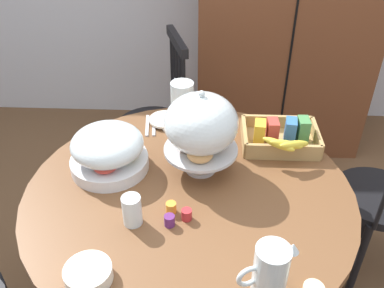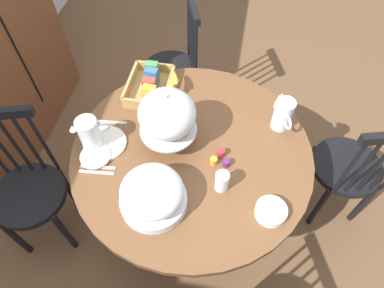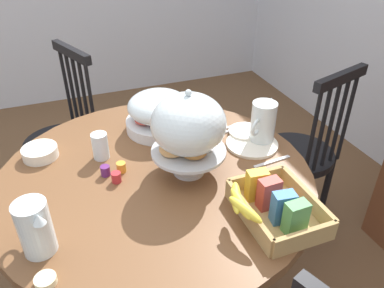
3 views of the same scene
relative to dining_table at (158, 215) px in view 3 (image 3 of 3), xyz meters
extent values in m
cylinder|color=brown|center=(0.00, 0.00, 0.19)|extent=(1.21, 1.21, 0.04)
cylinder|color=brown|center=(0.00, 0.00, -0.14)|extent=(0.14, 0.14, 0.63)
cylinder|color=black|center=(-0.27, 0.86, -0.08)|extent=(0.40, 0.40, 0.04)
cylinder|color=black|center=(-0.44, 0.96, -0.30)|extent=(0.04, 0.04, 0.45)
cylinder|color=black|center=(-0.36, 0.69, -0.30)|extent=(0.04, 0.04, 0.45)
cylinder|color=black|center=(-0.17, 1.04, -0.30)|extent=(0.04, 0.04, 0.45)
cylinder|color=black|center=(-0.09, 0.77, -0.30)|extent=(0.04, 0.04, 0.45)
cylinder|color=black|center=(-0.15, 1.04, 0.16)|extent=(0.02, 0.02, 0.48)
cylinder|color=black|center=(-0.13, 0.98, 0.16)|extent=(0.02, 0.02, 0.48)
cylinder|color=black|center=(-0.11, 0.91, 0.16)|extent=(0.02, 0.02, 0.48)
cylinder|color=black|center=(-0.09, 0.84, 0.16)|extent=(0.02, 0.02, 0.48)
cylinder|color=black|center=(-0.07, 0.78, 0.16)|extent=(0.02, 0.02, 0.48)
cube|color=black|center=(-0.11, 0.91, 0.42)|extent=(0.14, 0.35, 0.05)
cylinder|color=black|center=(-0.84, -0.33, -0.08)|extent=(0.40, 0.40, 0.04)
cylinder|color=black|center=(-0.92, -0.51, -0.30)|extent=(0.04, 0.04, 0.45)
cylinder|color=black|center=(-0.66, -0.41, -0.30)|extent=(0.04, 0.04, 0.45)
cylinder|color=black|center=(-1.02, -0.25, -0.30)|extent=(0.04, 0.04, 0.45)
cylinder|color=black|center=(-0.76, -0.15, -0.30)|extent=(0.04, 0.04, 0.45)
cylinder|color=black|center=(-1.03, -0.24, 0.16)|extent=(0.02, 0.02, 0.48)
cylinder|color=black|center=(-0.96, -0.21, 0.16)|extent=(0.02, 0.02, 0.48)
cylinder|color=black|center=(-0.90, -0.18, 0.16)|extent=(0.02, 0.02, 0.48)
cylinder|color=black|center=(-0.83, -0.16, 0.16)|extent=(0.02, 0.02, 0.48)
cylinder|color=black|center=(-0.77, -0.13, 0.16)|extent=(0.02, 0.02, 0.48)
cube|color=black|center=(-0.90, -0.18, 0.42)|extent=(0.35, 0.17, 0.05)
cylinder|color=silver|center=(0.03, 0.12, 0.22)|extent=(0.12, 0.12, 0.02)
cylinder|color=silver|center=(0.03, 0.12, 0.26)|extent=(0.03, 0.03, 0.09)
cylinder|color=silver|center=(0.03, 0.12, 0.31)|extent=(0.28, 0.28, 0.01)
torus|color=#B27033|center=(0.07, 0.13, 0.33)|extent=(0.10, 0.10, 0.03)
torus|color=#D19347|center=(0.03, 0.17, 0.33)|extent=(0.10, 0.10, 0.03)
torus|color=#935628|center=(-0.01, 0.12, 0.33)|extent=(0.10, 0.10, 0.03)
torus|color=tan|center=(0.03, 0.06, 0.33)|extent=(0.10, 0.10, 0.03)
ellipsoid|color=silver|center=(0.03, 0.12, 0.42)|extent=(0.27, 0.27, 0.22)
sphere|color=silver|center=(0.03, 0.12, 0.54)|extent=(0.02, 0.02, 0.02)
cylinder|color=silver|center=(-0.32, 0.11, 0.24)|extent=(0.30, 0.30, 0.05)
ellipsoid|color=beige|center=(-0.25, 0.12, 0.27)|extent=(0.09, 0.09, 0.03)
ellipsoid|color=#8CBF59|center=(-0.31, 0.18, 0.27)|extent=(0.09, 0.09, 0.03)
ellipsoid|color=#6B2D4C|center=(-0.38, 0.11, 0.27)|extent=(0.09, 0.09, 0.03)
ellipsoid|color=#CC3D33|center=(-0.32, 0.05, 0.27)|extent=(0.09, 0.09, 0.03)
ellipsoid|color=silver|center=(-0.32, 0.11, 0.33)|extent=(0.28, 0.28, 0.13)
cylinder|color=silver|center=(0.24, -0.42, 0.30)|extent=(0.10, 0.10, 0.18)
cylinder|color=orange|center=(0.24, -0.42, 0.27)|extent=(0.09, 0.09, 0.12)
cone|color=silver|center=(0.29, -0.40, 0.38)|extent=(0.05, 0.05, 0.03)
torus|color=silver|center=(0.18, -0.45, 0.31)|extent=(0.07, 0.04, 0.07)
cylinder|color=silver|center=(-0.06, 0.49, 0.30)|extent=(0.10, 0.10, 0.18)
cylinder|color=white|center=(-0.06, 0.49, 0.28)|extent=(0.09, 0.09, 0.12)
cone|color=silver|center=(-0.09, 0.54, 0.38)|extent=(0.05, 0.05, 0.03)
torus|color=silver|center=(-0.02, 0.44, 0.31)|extent=(0.05, 0.07, 0.07)
cube|color=tan|center=(0.36, 0.31, 0.22)|extent=(0.30, 0.22, 0.01)
cube|color=tan|center=(0.36, 0.20, 0.25)|extent=(0.30, 0.02, 0.07)
cube|color=tan|center=(0.36, 0.42, 0.25)|extent=(0.30, 0.02, 0.07)
cube|color=tan|center=(0.21, 0.31, 0.25)|extent=(0.02, 0.22, 0.07)
cube|color=tan|center=(0.51, 0.31, 0.25)|extent=(0.02, 0.22, 0.07)
cube|color=gold|center=(0.27, 0.28, 0.28)|extent=(0.05, 0.07, 0.11)
cube|color=#B23D33|center=(0.32, 0.30, 0.28)|extent=(0.05, 0.07, 0.11)
cube|color=#336BAD|center=(0.40, 0.30, 0.28)|extent=(0.05, 0.08, 0.11)
cube|color=#47894C|center=(0.45, 0.31, 0.28)|extent=(0.05, 0.07, 0.11)
ellipsoid|color=yellow|center=(0.33, 0.17, 0.31)|extent=(0.14, 0.08, 0.05)
ellipsoid|color=yellow|center=(0.36, 0.17, 0.31)|extent=(0.13, 0.03, 0.05)
ellipsoid|color=yellow|center=(0.39, 0.17, 0.31)|extent=(0.14, 0.08, 0.05)
cylinder|color=white|center=(-0.04, 0.44, 0.22)|extent=(0.22, 0.22, 0.01)
cylinder|color=white|center=(-0.13, 0.46, 0.23)|extent=(0.15, 0.15, 0.01)
cylinder|color=white|center=(-0.27, -0.40, 0.23)|extent=(0.14, 0.14, 0.04)
cylinder|color=silver|center=(-0.18, -0.17, 0.27)|extent=(0.06, 0.06, 0.11)
cylinder|color=beige|center=(0.37, -0.42, 0.22)|extent=(0.06, 0.06, 0.02)
cylinder|color=#B7282D|center=(-0.01, -0.15, 0.23)|extent=(0.04, 0.04, 0.04)
cylinder|color=orange|center=(-0.06, -0.12, 0.23)|extent=(0.04, 0.04, 0.04)
cylinder|color=#5B2366|center=(-0.06, -0.18, 0.23)|extent=(0.04, 0.04, 0.04)
cube|color=silver|center=(-0.18, 0.43, 0.21)|extent=(0.03, 0.17, 0.01)
cube|color=silver|center=(-0.21, 0.42, 0.21)|extent=(0.03, 0.17, 0.01)
cube|color=silver|center=(0.09, 0.45, 0.21)|extent=(0.03, 0.17, 0.01)
camera|label=1|loc=(0.06, -1.16, 1.24)|focal=39.38mm
camera|label=2|loc=(-0.96, -0.18, 1.64)|focal=32.37mm
camera|label=3|loc=(1.14, -0.29, 1.09)|focal=35.68mm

